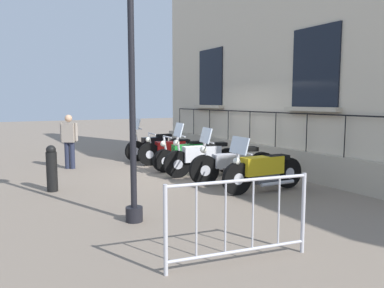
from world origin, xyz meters
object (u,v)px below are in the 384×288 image
motorcycle_green (188,156)px  motorcycle_yellow (263,170)px  motorcycle_white (203,158)px  lamppost (132,78)px  crowd_barrier (239,218)px  pedestrian_standing (69,139)px  motorcycle_silver (233,165)px  motorcycle_black (155,146)px  bollard (52,168)px  motorcycle_red (172,150)px

motorcycle_green → motorcycle_yellow: motorcycle_yellow is taller
motorcycle_white → lamppost: lamppost is taller
motorcycle_white → crowd_barrier: 5.37m
pedestrian_standing → motorcycle_white: bearing=134.9°
motorcycle_silver → crowd_barrier: size_ratio=1.19×
motorcycle_black → pedestrian_standing: 2.89m
crowd_barrier → bollard: bearing=-75.1°
motorcycle_green → crowd_barrier: 6.22m
motorcycle_yellow → pedestrian_standing: bearing=-58.4°
motorcycle_yellow → lamppost: bearing=9.7°
motorcycle_yellow → pedestrian_standing: size_ratio=1.33×
motorcycle_yellow → crowd_barrier: bearing=45.3°
motorcycle_white → lamppost: size_ratio=0.55×
motorcycle_green → bollard: size_ratio=2.13×
crowd_barrier → pedestrian_standing: 7.62m
motorcycle_black → motorcycle_red: bearing=94.7°
motorcycle_black → lamppost: (2.98, 5.77, 1.86)m
motorcycle_black → pedestrian_standing: pedestrian_standing is taller
motorcycle_black → crowd_barrier: bearing=72.7°
bollard → motorcycle_silver: bearing=162.2°
motorcycle_red → motorcycle_yellow: (-0.11, 4.19, 0.04)m
motorcycle_green → motorcycle_black: bearing=-89.3°
bollard → crowd_barrier: bearing=104.9°
bollard → motorcycle_yellow: bearing=150.1°
motorcycle_black → motorcycle_silver: size_ratio=0.98×
motorcycle_yellow → lamppost: 3.71m
lamppost → bollard: size_ratio=3.86×
motorcycle_silver → pedestrian_standing: (2.99, -3.90, 0.43)m
motorcycle_black → bollard: motorcycle_black is taller
motorcycle_yellow → pedestrian_standing: (3.03, -4.92, 0.40)m
motorcycle_silver → bollard: size_ratio=2.20×
motorcycle_yellow → bollard: 4.58m
motorcycle_black → crowd_barrier: 8.28m
motorcycle_green → pedestrian_standing: 3.47m
motorcycle_silver → lamppost: 3.97m
lamppost → motorcycle_white: bearing=-137.9°
crowd_barrier → bollard: (1.32, -4.96, -0.05)m
motorcycle_green → crowd_barrier: bearing=66.4°
lamppost → motorcycle_silver: bearing=-153.4°
crowd_barrier → pedestrian_standing: bearing=-87.1°
crowd_barrier → motorcycle_red: bearing=-110.3°
motorcycle_white → motorcycle_yellow: 2.13m
crowd_barrier → bollard: 5.13m
motorcycle_white → bollard: (3.73, -0.17, 0.04)m
motorcycle_white → crowd_barrier: bearing=63.2°
motorcycle_silver → crowd_barrier: motorcycle_silver is taller
pedestrian_standing → crowd_barrier: bearing=92.9°
lamppost → motorcycle_black: bearing=-117.3°
motorcycle_yellow → bollard: motorcycle_yellow is taller
motorcycle_green → lamppost: lamppost is taller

